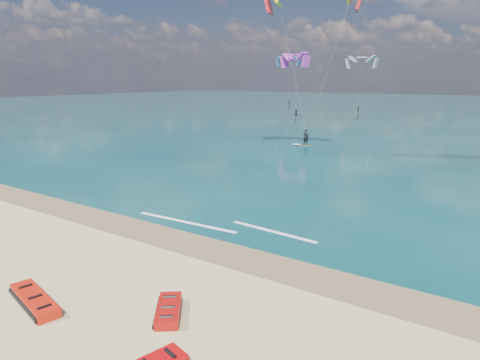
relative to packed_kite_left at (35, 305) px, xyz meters
name	(u,v)px	position (x,y,z in m)	size (l,w,h in m)	color
ground	(389,142)	(-0.49, 44.03, 0.00)	(320.00, 320.00, 0.00)	tan
wet_sand_strip	(171,237)	(-0.49, 7.03, 0.00)	(320.00, 2.40, 0.01)	brown
sea	(463,110)	(-0.49, 108.03, 0.02)	(320.00, 200.00, 0.04)	#0A3237
packed_kite_left	(35,305)	(0.00, 0.00, 0.00)	(3.01, 1.05, 0.38)	red
packed_kite_mid	(169,315)	(4.12, 2.01, 0.00)	(2.03, 1.03, 0.38)	#AA0F0B
kitesurfer_main	(310,64)	(-5.65, 32.64, 8.62)	(10.82, 9.86, 16.92)	#A0C016
shoreline_foam	(223,226)	(0.67, 9.60, 0.04)	(9.89, 1.88, 0.01)	white
distant_kites	(395,87)	(-10.50, 83.42, 5.71)	(74.68, 39.35, 12.71)	#CF3CBC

